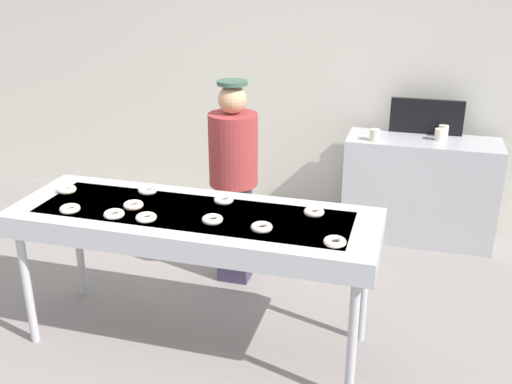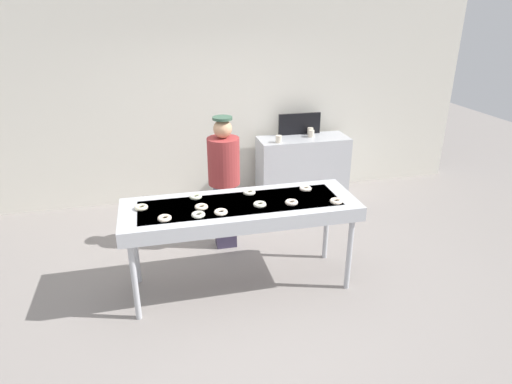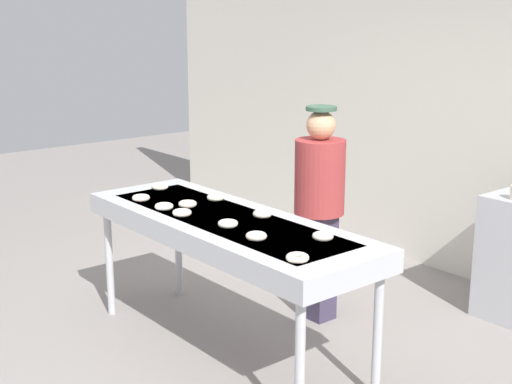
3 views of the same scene
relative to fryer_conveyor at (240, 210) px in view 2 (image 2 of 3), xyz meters
name	(u,v)px [view 2 (image 2 of 3)]	position (x,y,z in m)	size (l,w,h in m)	color
ground_plane	(242,284)	(0.00, 0.00, -0.87)	(16.00, 16.00, 0.00)	gray
back_wall	(205,95)	(0.00, 2.49, 0.67)	(8.00, 0.12, 3.06)	silver
fryer_conveyor	(240,210)	(0.00, 0.00, 0.00)	(2.31, 0.78, 0.94)	#B7BABF
sugar_donut_0	(165,218)	(-0.74, -0.20, 0.09)	(0.13, 0.13, 0.04)	#F8E2C5
sugar_donut_1	(201,207)	(-0.39, -0.04, 0.09)	(0.13, 0.13, 0.04)	#FEE7C4
sugar_donut_2	(249,192)	(0.13, 0.20, 0.09)	(0.13, 0.13, 0.04)	#EDE7CC
sugar_donut_3	(336,201)	(0.91, -0.21, 0.09)	(0.13, 0.13, 0.04)	#FBE4C8
sugar_donut_4	(198,215)	(-0.43, -0.20, 0.09)	(0.13, 0.13, 0.04)	white
sugar_donut_5	(196,197)	(-0.41, 0.22, 0.09)	(0.13, 0.13, 0.04)	#EBEFCB
sugar_donut_6	(141,207)	(-0.94, 0.09, 0.09)	(0.13, 0.13, 0.04)	#F9EFC4
sugar_donut_7	(291,202)	(0.48, -0.14, 0.09)	(0.13, 0.13, 0.04)	#F9E3CC
sugar_donut_8	(221,212)	(-0.22, -0.19, 0.09)	(0.13, 0.13, 0.04)	#FBE8CE
sugar_donut_9	(306,188)	(0.73, 0.16, 0.09)	(0.13, 0.13, 0.04)	white
sugar_donut_10	(260,204)	(0.17, -0.11, 0.09)	(0.13, 0.13, 0.04)	white
worker_baker	(224,175)	(-0.01, 0.86, 0.05)	(0.37, 0.37, 1.60)	#3A324A
prep_counter	(302,168)	(1.36, 2.04, -0.40)	(1.32, 0.51, 0.94)	#B7BABF
paper_cup_0	(310,131)	(1.51, 2.19, 0.12)	(0.09, 0.09, 0.10)	beige
paper_cup_1	(311,134)	(1.48, 2.06, 0.12)	(0.09, 0.09, 0.10)	beige
paper_cup_2	(279,139)	(0.94, 1.90, 0.12)	(0.09, 0.09, 0.10)	beige
menu_display	(299,124)	(1.36, 2.24, 0.23)	(0.64, 0.04, 0.31)	black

